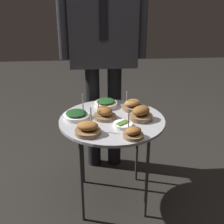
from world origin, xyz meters
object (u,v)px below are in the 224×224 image
object	(u,v)px
bowl_roast_back_left	(141,114)
bowl_roast_front_center	(105,113)
serving_cart	(112,125)
bowl_roast_center	(133,133)
bowl_roast_near_rim	(88,129)
bowl_asparagus_front_right	(123,125)
bowl_roast_far_rim	(132,105)
bowl_spinach_front_left	(76,115)
waiter_figure	(103,32)
bowl_spinach_back_right	(106,103)

from	to	relation	value
bowl_roast_back_left	bowl_roast_front_center	bearing A→B (deg)	170.88
serving_cart	bowl_roast_center	world-z (taller)	bowl_roast_center
bowl_roast_near_rim	bowl_roast_center	world-z (taller)	bowl_roast_center
bowl_asparagus_front_right	bowl_roast_near_rim	xyz separation A→B (m)	(-0.21, -0.08, 0.02)
bowl_roast_front_center	bowl_roast_near_rim	xyz separation A→B (m)	(-0.11, -0.21, -0.00)
serving_cart	bowl_roast_far_rim	xyz separation A→B (m)	(0.15, 0.15, 0.07)
bowl_roast_back_left	bowl_spinach_front_left	bearing A→B (deg)	172.92
bowl_roast_front_center	bowl_asparagus_front_right	bearing A→B (deg)	-51.77
bowl_asparagus_front_right	bowl_roast_far_rim	xyz separation A→B (m)	(0.09, 0.26, 0.02)
bowl_roast_center	bowl_roast_back_left	bearing A→B (deg)	70.68
bowl_spinach_front_left	waiter_figure	bearing A→B (deg)	65.41
bowl_spinach_back_right	bowl_roast_front_center	bearing A→B (deg)	-95.70
serving_cart	bowl_asparagus_front_right	xyz separation A→B (m)	(0.06, -0.11, 0.05)
serving_cart	waiter_figure	world-z (taller)	waiter_figure
bowl_roast_back_left	waiter_figure	distance (m)	0.69
serving_cart	bowl_roast_far_rim	bearing A→B (deg)	44.42
bowl_spinach_front_left	bowl_roast_back_left	size ratio (longest dim) A/B	1.09
bowl_roast_far_rim	waiter_figure	world-z (taller)	waiter_figure
bowl_roast_far_rim	bowl_roast_back_left	distance (m)	0.17
bowl_roast_near_rim	bowl_roast_far_rim	size ratio (longest dim) A/B	1.06
bowl_asparagus_front_right	bowl_spinach_front_left	distance (m)	0.32
bowl_roast_front_center	bowl_spinach_front_left	world-z (taller)	bowl_spinach_front_left
bowl_roast_front_center	bowl_roast_center	bearing A→B (deg)	-61.61
bowl_roast_back_left	bowl_spinach_back_right	bearing A→B (deg)	132.29
bowl_spinach_back_right	bowl_spinach_front_left	distance (m)	0.27
bowl_roast_far_rim	waiter_figure	size ratio (longest dim) A/B	0.08
bowl_roast_near_rim	bowl_spinach_front_left	world-z (taller)	bowl_spinach_front_left
bowl_roast_far_rim	bowl_asparagus_front_right	bearing A→B (deg)	-109.99
bowl_roast_near_rim	bowl_roast_back_left	distance (m)	0.38
bowl_roast_near_rim	waiter_figure	distance (m)	0.81
bowl_spinach_back_right	bowl_asparagus_front_right	bearing A→B (deg)	-75.50
bowl_roast_far_rim	bowl_spinach_front_left	distance (m)	0.40
bowl_roast_near_rim	bowl_roast_front_center	bearing A→B (deg)	62.51
serving_cart	bowl_roast_far_rim	distance (m)	0.23
bowl_roast_front_center	bowl_roast_near_rim	distance (m)	0.24
bowl_roast_front_center	bowl_roast_back_left	xyz separation A→B (m)	(0.23, -0.04, 0.00)
bowl_roast_far_rim	bowl_roast_front_center	bearing A→B (deg)	-147.19
serving_cart	bowl_spinach_back_right	xyz separation A→B (m)	(-0.03, 0.22, 0.06)
bowl_roast_front_center	waiter_figure	size ratio (longest dim) A/B	0.09
bowl_roast_far_rim	bowl_spinach_back_right	size ratio (longest dim) A/B	0.91
bowl_spinach_front_left	waiter_figure	world-z (taller)	waiter_figure
bowl_spinach_back_right	waiter_figure	distance (m)	0.52
bowl_roast_near_rim	bowl_roast_center	size ratio (longest dim) A/B	0.90
bowl_roast_front_center	bowl_roast_far_rim	world-z (taller)	bowl_roast_far_rim
bowl_roast_front_center	bowl_spinach_back_right	distance (m)	0.20
waiter_figure	serving_cart	bearing A→B (deg)	-86.46
bowl_asparagus_front_right	bowl_spinach_back_right	distance (m)	0.34
bowl_asparagus_front_right	bowl_roast_near_rim	size ratio (longest dim) A/B	0.77
bowl_roast_center	bowl_spinach_front_left	distance (m)	0.44
bowl_roast_center	bowl_roast_back_left	xyz separation A→B (m)	(0.08, 0.24, 0.01)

